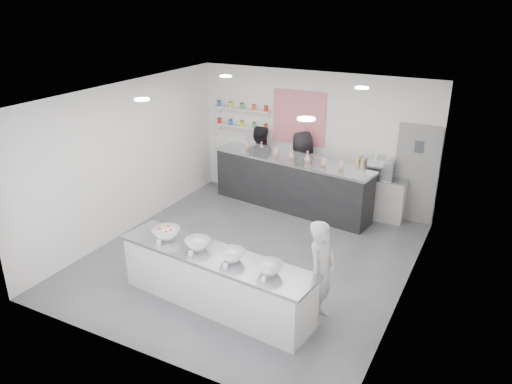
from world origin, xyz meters
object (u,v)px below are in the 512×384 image
staff_left (259,163)px  staff_right (301,169)px  prep_counter (215,280)px  woman_prep (321,272)px  back_bar (291,184)px  espresso_ledge (375,197)px  espresso_machine (381,169)px

staff_left → staff_right: (1.07, 0.00, 0.00)m
prep_counter → woman_prep: woman_prep is taller
staff_right → back_bar: bearing=84.7°
woman_prep → espresso_ledge: bearing=9.6°
prep_counter → espresso_ledge: (1.32, 4.36, 0.02)m
prep_counter → back_bar: bearing=103.1°
espresso_ledge → espresso_machine: (0.08, 0.00, 0.67)m
espresso_machine → staff_right: 1.76m
woman_prep → staff_left: 4.81m
prep_counter → woman_prep: size_ratio=2.06×
prep_counter → espresso_machine: bearing=78.4°
back_bar → espresso_machine: (1.88, 0.39, 0.55)m
espresso_machine → espresso_ledge: bearing=180.0°
woman_prep → staff_right: (-1.89, 3.80, 0.08)m
back_bar → staff_left: staff_left is taller
espresso_ledge → staff_left: 2.76m
prep_counter → espresso_machine: (1.39, 4.36, 0.68)m
prep_counter → woman_prep: (1.55, 0.42, 0.35)m
espresso_machine → woman_prep: (0.15, -3.93, -0.33)m
back_bar → woman_prep: woman_prep is taller
prep_counter → back_bar: 4.00m
woman_prep → staff_right: 4.24m
woman_prep → staff_right: bearing=32.7°
back_bar → espresso_machine: size_ratio=7.13×
espresso_machine → staff_left: bearing=-177.2°
prep_counter → back_bar: back_bar is taller
woman_prep → staff_left: (-2.96, 3.80, 0.07)m
staff_right → espresso_machine: bearing=-150.9°
espresso_machine → staff_left: 2.82m
espresso_ledge → staff_left: staff_left is taller
prep_counter → woman_prep: 1.64m
espresso_ledge → woman_prep: size_ratio=0.78×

